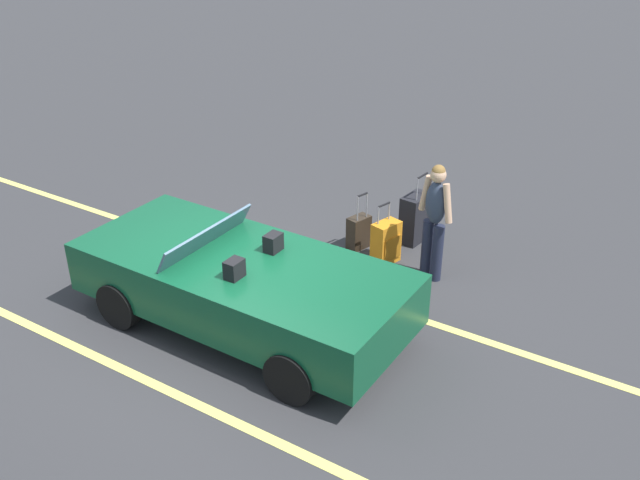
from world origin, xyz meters
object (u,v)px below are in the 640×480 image
object	(u,v)px
suitcase_medium_bright	(386,243)
traveler_person	(435,216)
suitcase_small_carryon	(359,232)
convertible_car	(229,279)
suitcase_large_black	(415,218)

from	to	relation	value
suitcase_medium_bright	traveler_person	bearing A→B (deg)	13.08
suitcase_small_carryon	traveler_person	size ratio (longest dim) A/B	0.54
convertible_car	suitcase_large_black	xyz separation A→B (m)	(-1.00, -3.14, -0.22)
convertible_car	suitcase_small_carryon	size ratio (longest dim) A/B	4.66
suitcase_large_black	suitcase_small_carryon	size ratio (longest dim) A/B	1.22
suitcase_large_black	suitcase_small_carryon	world-z (taller)	suitcase_large_black
suitcase_medium_bright	suitcase_small_carryon	xyz separation A→B (m)	(0.54, -0.17, -0.06)
suitcase_large_black	suitcase_medium_bright	xyz separation A→B (m)	(0.05, 0.82, -0.06)
suitcase_medium_bright	traveler_person	world-z (taller)	traveler_person
convertible_car	suitcase_large_black	bearing A→B (deg)	-107.30
suitcase_medium_bright	suitcase_large_black	bearing A→B (deg)	101.59
suitcase_large_black	suitcase_small_carryon	bearing A→B (deg)	53.51
suitcase_small_carryon	traveler_person	distance (m)	1.43
convertible_car	suitcase_medium_bright	xyz separation A→B (m)	(-0.94, -2.33, -0.28)
convertible_car	suitcase_small_carryon	xyz separation A→B (m)	(-0.41, -2.50, -0.33)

